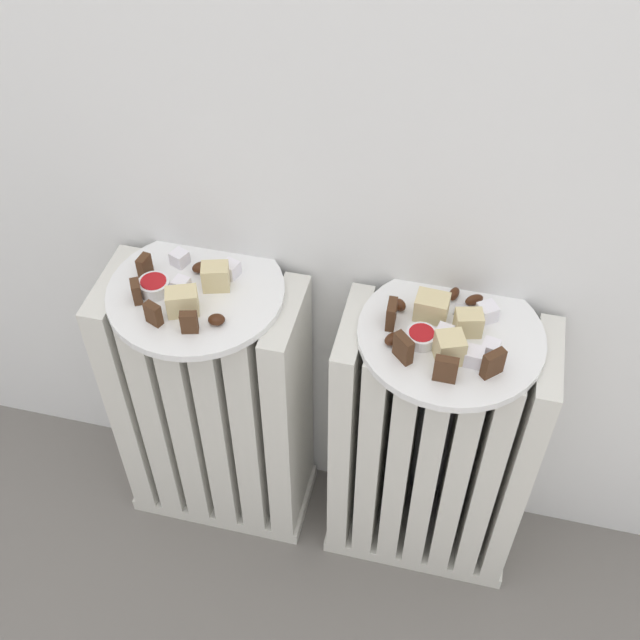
{
  "coord_description": "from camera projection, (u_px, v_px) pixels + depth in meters",
  "views": [
    {
      "loc": [
        0.19,
        -0.51,
        1.39
      ],
      "look_at": [
        0.0,
        0.28,
        0.54
      ],
      "focal_mm": 44.46,
      "sensor_mm": 36.0,
      "label": 1
    }
  ],
  "objects": [
    {
      "name": "radiator_left",
      "position": [
        214.0,
        409.0,
        1.39
      ],
      "size": [
        0.33,
        0.16,
        0.55
      ],
      "color": "silver",
      "rests_on": "ground_plane"
    },
    {
      "name": "radiator_right",
      "position": [
        431.0,
        451.0,
        1.33
      ],
      "size": [
        0.33,
        0.16,
        0.55
      ],
      "color": "silver",
      "rests_on": "ground_plane"
    },
    {
      "name": "plate_left",
      "position": [
        196.0,
        292.0,
        1.19
      ],
      "size": [
        0.27,
        0.27,
        0.01
      ],
      "primitive_type": "cylinder",
      "color": "white",
      "rests_on": "radiator_left"
    },
    {
      "name": "plate_right",
      "position": [
        451.0,
        336.0,
        1.13
      ],
      "size": [
        0.27,
        0.27,
        0.01
      ],
      "primitive_type": "cylinder",
      "color": "white",
      "rests_on": "radiator_right"
    },
    {
      "name": "dark_cake_slice_left_0",
      "position": [
        145.0,
        266.0,
        1.19
      ],
      "size": [
        0.02,
        0.03,
        0.04
      ],
      "primitive_type": "cube",
      "rotation": [
        0.0,
        0.0,
        -1.73
      ],
      "color": "#472B19",
      "rests_on": "plate_left"
    },
    {
      "name": "dark_cake_slice_left_1",
      "position": [
        136.0,
        291.0,
        1.15
      ],
      "size": [
        0.02,
        0.03,
        0.04
      ],
      "primitive_type": "cube",
      "rotation": [
        0.0,
        0.0,
        -1.07
      ],
      "color": "#472B19",
      "rests_on": "plate_left"
    },
    {
      "name": "dark_cake_slice_left_2",
      "position": [
        153.0,
        314.0,
        1.12
      ],
      "size": [
        0.03,
        0.02,
        0.04
      ],
      "primitive_type": "cube",
      "rotation": [
        0.0,
        0.0,
        -0.4
      ],
      "color": "#472B19",
      "rests_on": "plate_left"
    },
    {
      "name": "dark_cake_slice_left_3",
      "position": [
        189.0,
        322.0,
        1.11
      ],
      "size": [
        0.03,
        0.02,
        0.04
      ],
      "primitive_type": "cube",
      "rotation": [
        0.0,
        0.0,
        0.26
      ],
      "color": "#472B19",
      "rests_on": "plate_left"
    },
    {
      "name": "marble_cake_slice_left_0",
      "position": [
        182.0,
        302.0,
        1.14
      ],
      "size": [
        0.05,
        0.05,
        0.04
      ],
      "primitive_type": "cube",
      "rotation": [
        0.0,
        0.0,
        0.37
      ],
      "color": "beige",
      "rests_on": "plate_left"
    },
    {
      "name": "marble_cake_slice_left_1",
      "position": [
        216.0,
        277.0,
        1.17
      ],
      "size": [
        0.05,
        0.04,
        0.04
      ],
      "primitive_type": "cube",
      "rotation": [
        0.0,
        0.0,
        0.28
      ],
      "color": "beige",
      "rests_on": "plate_left"
    },
    {
      "name": "turkish_delight_left_0",
      "position": [
        182.0,
        285.0,
        1.17
      ],
      "size": [
        0.03,
        0.03,
        0.02
      ],
      "primitive_type": "cube",
      "rotation": [
        0.0,
        0.0,
        1.38
      ],
      "color": "white",
      "rests_on": "plate_left"
    },
    {
      "name": "turkish_delight_left_1",
      "position": [
        231.0,
        269.0,
        1.2
      ],
      "size": [
        0.03,
        0.03,
        0.02
      ],
      "primitive_type": "cube",
      "rotation": [
        0.0,
        0.0,
        1.25
      ],
      "color": "white",
      "rests_on": "plate_left"
    },
    {
      "name": "turkish_delight_left_2",
      "position": [
        180.0,
        258.0,
        1.21
      ],
      "size": [
        0.03,
        0.03,
        0.02
      ],
      "primitive_type": "cube",
      "rotation": [
        0.0,
        0.0,
        1.18
      ],
      "color": "white",
      "rests_on": "plate_left"
    },
    {
      "name": "medjool_date_left_0",
      "position": [
        201.0,
        267.0,
        1.21
      ],
      "size": [
        0.03,
        0.03,
        0.02
      ],
      "primitive_type": "ellipsoid",
      "rotation": [
        0.0,
        0.0,
        0.62
      ],
      "color": "#3D1E0F",
      "rests_on": "plate_left"
    },
    {
      "name": "medjool_date_left_1",
      "position": [
        216.0,
        320.0,
        1.13
      ],
      "size": [
        0.03,
        0.03,
        0.02
      ],
      "primitive_type": "ellipsoid",
      "rotation": [
        0.0,
        0.0,
        0.26
      ],
      "color": "#3D1E0F",
      "rests_on": "plate_left"
    },
    {
      "name": "jam_bowl_left",
      "position": [
        154.0,
        285.0,
        1.17
      ],
      "size": [
        0.05,
        0.05,
        0.02
      ],
      "color": "white",
      "rests_on": "plate_left"
    },
    {
      "name": "dark_cake_slice_right_0",
      "position": [
        391.0,
        314.0,
        1.12
      ],
      "size": [
        0.01,
        0.03,
        0.04
      ],
      "primitive_type": "cube",
      "rotation": [
        0.0,
        0.0,
        -1.54
      ],
      "color": "#472B19",
      "rests_on": "plate_right"
    },
    {
      "name": "dark_cake_slice_right_1",
      "position": [
        403.0,
        348.0,
        1.07
      ],
      "size": [
        0.03,
        0.03,
        0.04
      ],
      "primitive_type": "cube",
      "rotation": [
        0.0,
        0.0,
        -0.77
      ],
      "color": "#472B19",
      "rests_on": "plate_right"
    },
    {
      "name": "dark_cake_slice_right_2",
      "position": [
        446.0,
        369.0,
        1.05
      ],
      "size": [
        0.03,
        0.01,
        0.04
      ],
      "primitive_type": "cube",
      "rotation": [
        0.0,
        0.0,
        0.0
      ],
      "color": "#472B19",
      "rests_on": "plate_right"
    },
    {
      "name": "dark_cake_slice_right_3",
      "position": [
        493.0,
        363.0,
        1.06
      ],
      "size": [
        0.03,
        0.03,
        0.04
      ],
      "primitive_type": "cube",
      "rotation": [
        0.0,
        0.0,
        0.77
      ],
      "color": "#472B19",
      "rests_on": "plate_right"
    },
    {
      "name": "marble_cake_slice_right_0",
      "position": [
        432.0,
        307.0,
        1.13
      ],
      "size": [
        0.05,
        0.04,
        0.04
      ],
      "primitive_type": "cube",
      "rotation": [
        0.0,
        0.0,
        -0.06
      ],
      "color": "beige",
      "rests_on": "plate_right"
    },
    {
      "name": "marble_cake_slice_right_1",
      "position": [
        468.0,
        323.0,
        1.11
      ],
      "size": [
        0.04,
        0.04,
        0.04
      ],
      "primitive_type": "cube",
      "rotation": [
        0.0,
        0.0,
        0.25
      ],
      "color": "beige",
      "rests_on": "plate_right"
    },
    {
      "name": "marble_cake_slice_right_2",
      "position": [
        449.0,
        348.0,
        1.07
      ],
      "size": [
        0.05,
        0.05,
        0.04
      ],
      "primitive_type": "cube",
      "rotation": [
        0.0,
        0.0,
        0.37
      ],
      "color": "beige",
      "rests_on": "plate_right"
    },
    {
      "name": "turkish_delight_right_0",
      "position": [
        490.0,
        348.0,
        1.09
      ],
      "size": [
        0.03,
        0.03,
        0.02
      ],
      "primitive_type": "cube",
      "rotation": [
        0.0,
        0.0,
        1.37
      ],
      "color": "white",
      "rests_on": "plate_right"
    },
    {
      "name": "turkish_delight_right_1",
      "position": [
        474.0,
        357.0,
        1.07
      ],
      "size": [
        0.03,
        0.03,
        0.02
      ],
      "primitive_type": "cube",
      "rotation": [
        0.0,
        0.0,
        1.49
      ],
      "color": "white",
      "rests_on": "plate_right"
    },
    {
      "name": "turkish_delight_right_2",
      "position": [
        487.0,
        312.0,
        1.13
      ],
      "size": [
        0.04,
        0.04,
        0.03
      ],
      "primitive_type": "cube",
      "rotation": [
        0.0,
        0.0,
        0.6
      ],
      "color": "white",
      "rests_on": "plate_right"
    },
    {
      "name": "turkish_delight_right_3",
      "position": [
        444.0,
        334.0,
        1.11
      ],
      "size": [
        0.03,
        0.03,
        0.02
      ],
      "primitive_type": "cube",
      "rotation": [
        0.0,
        0.0,
        1.37
      ],
      "color": "white",
      "rests_on": "plate_right"
    },
    {
      "name": "medjool_date_right_0",
      "position": [
        399.0,
        305.0,
        1.15
      ],
      "size": [
        0.03,
        0.03,
        0.02
      ],
      "primitive_type": "ellipsoid",
      "rotation": [
        0.0,
        0.0,
        2.34
      ],
      "color": "#3D1E0F",
      "rests_on": "plate_right"
    },
    {
      "name": "medjool_date_right_1",
      "position": [
        454.0,
        294.0,
        1.16
      ],
      "size": [
        0.02,
        0.03,
        0.02
      ],
      "primitive_type": "ellipsoid",
      "rotation": [
        0.0,
        0.0,
        1.29
      ],
      "color": "#3D1E0F",
      "rests_on": "plate_right"
    },
    {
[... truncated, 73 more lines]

